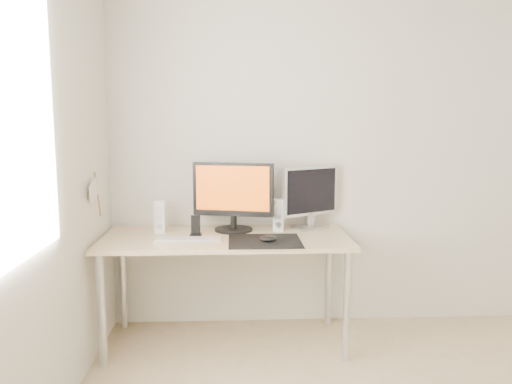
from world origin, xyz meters
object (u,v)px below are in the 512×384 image
main_monitor (233,194)px  desk (226,248)px  phone_dock (196,230)px  mouse (268,239)px  speaker_left (160,216)px  keyboard (189,239)px  speaker_right (278,215)px  second_monitor (310,194)px

main_monitor → desk: bearing=-108.2°
phone_dock → desk: bearing=-3.5°
main_monitor → mouse: bearing=-57.4°
desk → speaker_left: size_ratio=7.34×
mouse → desk: size_ratio=0.07×
mouse → desk: bearing=145.0°
speaker_left → keyboard: 0.34m
desk → speaker_left: (-0.44, 0.13, 0.19)m
desk → main_monitor: size_ratio=2.94×
speaker_right → keyboard: size_ratio=0.51×
keyboard → second_monitor: bearing=22.3°
second_monitor → keyboard: size_ratio=1.03×
speaker_left → second_monitor: bearing=5.0°
speaker_right → keyboard: bearing=-155.7°
mouse → second_monitor: size_ratio=0.25×
desk → keyboard: keyboard is taller
second_monitor → phone_dock: (-0.78, -0.21, -0.20)m
mouse → keyboard: size_ratio=0.25×
desk → phone_dock: 0.23m
main_monitor → keyboard: (-0.28, -0.27, -0.25)m
second_monitor → phone_dock: bearing=-165.2°
second_monitor → speaker_right: second_monitor is taller
main_monitor → second_monitor: bearing=7.2°
main_monitor → speaker_left: bearing=-177.5°
desk → phone_dock: (-0.20, 0.01, 0.12)m
speaker_right → phone_dock: 0.57m
second_monitor → phone_dock: size_ratio=3.18×
mouse → desk: 0.34m
speaker_left → keyboard: bearing=-49.4°
main_monitor → speaker_left: main_monitor is taller
main_monitor → speaker_left: 0.51m
desk → speaker_left: bearing=163.6°
mouse → second_monitor: 0.56m
desk → keyboard: (-0.23, -0.11, 0.09)m
speaker_left → keyboard: speaker_left is taller
keyboard → mouse: bearing=-8.1°
mouse → keyboard: (-0.49, 0.07, -0.01)m
second_monitor → keyboard: second_monitor is taller
main_monitor → speaker_right: size_ratio=2.50×
speaker_left → keyboard: (0.21, -0.24, -0.10)m
speaker_left → speaker_right: same height
mouse → keyboard: 0.50m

